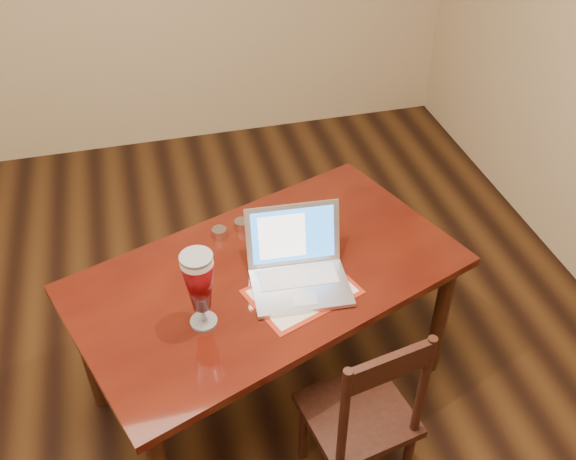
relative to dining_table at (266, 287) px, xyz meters
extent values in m
plane|color=black|center=(-0.49, -0.25, -0.63)|extent=(5.00, 5.00, 0.00)
cube|color=#461309|center=(0.01, 0.01, 0.05)|extent=(1.67, 1.29, 0.04)
cylinder|color=#34160D|center=(0.75, -0.08, -0.30)|extent=(0.06, 0.06, 0.66)
cylinder|color=#34160D|center=(-0.73, 0.10, -0.30)|extent=(0.06, 0.06, 0.66)
cylinder|color=#34160D|center=(0.52, 0.56, -0.30)|extent=(0.06, 0.06, 0.66)
cube|color=maroon|center=(0.11, -0.13, 0.07)|extent=(0.46, 0.39, 0.00)
cube|color=beige|center=(0.11, -0.13, 0.07)|extent=(0.41, 0.35, 0.00)
cube|color=silver|center=(0.11, -0.12, 0.08)|extent=(0.38, 0.27, 0.02)
cube|color=silver|center=(0.11, -0.07, 0.09)|extent=(0.30, 0.13, 0.00)
cube|color=silver|center=(0.10, -0.19, 0.09)|extent=(0.09, 0.07, 0.00)
cube|color=silver|center=(0.12, 0.04, 0.21)|extent=(0.36, 0.10, 0.24)
cube|color=blue|center=(0.12, 0.04, 0.21)|extent=(0.32, 0.08, 0.20)
cube|color=white|center=(0.08, 0.04, 0.21)|extent=(0.18, 0.06, 0.17)
cylinder|color=silver|center=(-0.27, -0.19, 0.07)|extent=(0.10, 0.10, 0.01)
cylinder|color=silver|center=(-0.27, -0.19, 0.11)|extent=(0.02, 0.02, 0.07)
cylinder|color=white|center=(-0.27, -0.19, 0.36)|extent=(0.11, 0.11, 0.02)
cylinder|color=silver|center=(-0.27, -0.19, 0.38)|extent=(0.11, 0.11, 0.01)
cylinder|color=silver|center=(-0.13, 0.27, 0.09)|extent=(0.06, 0.06, 0.04)
cylinder|color=silver|center=(-0.03, 0.30, 0.09)|extent=(0.06, 0.06, 0.04)
cube|color=black|center=(0.23, -0.49, -0.25)|extent=(0.43, 0.41, 0.04)
cylinder|color=black|center=(0.40, -0.60, -0.45)|extent=(0.04, 0.04, 0.36)
cylinder|color=black|center=(0.05, -0.37, -0.45)|extent=(0.04, 0.04, 0.36)
cylinder|color=black|center=(0.35, -0.32, -0.45)|extent=(0.04, 0.04, 0.36)
cylinder|color=black|center=(0.10, -0.65, 0.01)|extent=(0.03, 0.03, 0.48)
cylinder|color=black|center=(0.40, -0.60, 0.01)|extent=(0.03, 0.03, 0.48)
cube|color=black|center=(0.25, -0.62, 0.18)|extent=(0.30, 0.08, 0.11)
camera|label=1|loc=(-0.37, -1.76, 1.76)|focal=40.00mm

